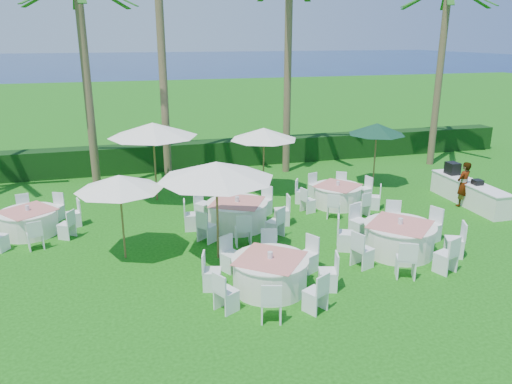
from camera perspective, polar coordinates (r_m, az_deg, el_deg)
The scene contains 19 objects.
ground at distance 12.53m, azimuth -2.16°, elevation -10.95°, with size 120.00×120.00×0.00m, color #144F0D.
hedge at distance 23.48m, azimuth -9.11°, elevation 4.09°, with size 34.00×1.00×1.20m, color black.
ocean at distance 112.91m, azimuth -14.83°, elevation 13.96°, with size 260.00×260.00×0.00m, color #061144.
banquet_table_b at distance 12.31m, azimuth 1.61°, elevation -9.22°, with size 3.26×3.26×0.99m.
banquet_table_c at distance 14.80m, azimuth 16.03°, elevation -5.04°, with size 3.43×3.43×1.05m.
banquet_table_d at distance 17.11m, azimuth -24.49°, elevation -3.08°, with size 3.08×3.08×0.94m.
banquet_table_e at distance 16.13m, azimuth -2.16°, elevation -2.49°, with size 3.44×3.44×1.03m.
banquet_table_f at distance 18.36m, azimuth 9.28°, elevation -0.35°, with size 3.06×3.06×0.93m.
umbrella_a at distance 13.83m, azimuth -15.37°, elevation 1.04°, with size 2.37×2.37×2.40m.
umbrella_b at distance 13.27m, azimuth -4.56°, elevation 2.46°, with size 3.16×3.16×2.78m.
umbrella_c at distance 18.60m, azimuth -11.71°, elevation 6.99°, with size 3.26×3.26×2.94m.
umbrella_d at distance 19.13m, azimuth 0.89°, elevation 6.67°, with size 2.60×2.60×2.59m.
umbrella_green at distance 20.71m, azimuth 13.65°, elevation 7.02°, with size 2.30×2.30×2.60m.
buffet_table at distance 19.89m, azimuth 23.10°, elevation 0.01°, with size 0.83×3.71×1.32m.
staff_person at distance 19.47m, azimuth 22.61°, elevation 0.83°, with size 0.60×0.39×1.65m, color gray.
palm_b at distance 20.16m, azimuth -18.80°, elevation 12.17°, with size 4.12×4.40×7.92m.
palm_c at distance 20.65m, azimuth -10.87°, elevation 17.87°, with size 4.40×3.98×11.43m.
palm_d at distance 22.15m, azimuth 3.65°, elevation 14.08°, with size 4.36×4.27×8.39m.
palm_e at distance 24.93m, azimuth 20.29°, elevation 13.10°, with size 4.40×3.99×8.10m.
Camera 1 is at (-2.53, -10.72, 5.98)m, focal length 35.00 mm.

